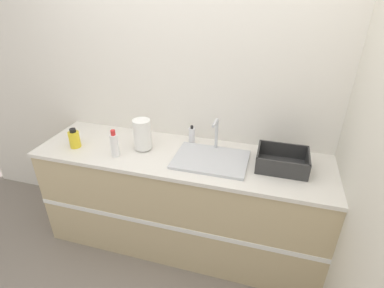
{
  "coord_description": "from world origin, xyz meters",
  "views": [
    {
      "loc": [
        0.63,
        -1.55,
        2.04
      ],
      "look_at": [
        0.09,
        0.28,
        1.0
      ],
      "focal_mm": 28.0,
      "sensor_mm": 36.0,
      "label": 1
    }
  ],
  "objects_px": {
    "dish_rack": "(282,162)",
    "bottle_yellow": "(74,139)",
    "paper_towel_roll": "(142,135)",
    "soap_dispenser": "(192,135)",
    "bottle_white_spray": "(115,145)",
    "sink": "(211,158)"
  },
  "relations": [
    {
      "from": "dish_rack",
      "to": "bottle_yellow",
      "type": "relative_size",
      "value": 2.23
    },
    {
      "from": "sink",
      "to": "dish_rack",
      "type": "height_order",
      "value": "sink"
    },
    {
      "from": "dish_rack",
      "to": "sink",
      "type": "bearing_deg",
      "value": -174.58
    },
    {
      "from": "dish_rack",
      "to": "bottle_white_spray",
      "type": "xyz_separation_m",
      "value": [
        -1.2,
        -0.18,
        0.05
      ]
    },
    {
      "from": "sink",
      "to": "paper_towel_roll",
      "type": "distance_m",
      "value": 0.56
    },
    {
      "from": "dish_rack",
      "to": "bottle_yellow",
      "type": "xyz_separation_m",
      "value": [
        -1.58,
        -0.15,
        0.03
      ]
    },
    {
      "from": "paper_towel_roll",
      "to": "soap_dispenser",
      "type": "xyz_separation_m",
      "value": [
        0.34,
        0.2,
        -0.06
      ]
    },
    {
      "from": "paper_towel_roll",
      "to": "dish_rack",
      "type": "relative_size",
      "value": 0.7
    },
    {
      "from": "bottle_yellow",
      "to": "soap_dispenser",
      "type": "distance_m",
      "value": 0.93
    },
    {
      "from": "dish_rack",
      "to": "bottle_white_spray",
      "type": "relative_size",
      "value": 1.65
    },
    {
      "from": "paper_towel_roll",
      "to": "bottle_yellow",
      "type": "xyz_separation_m",
      "value": [
        -0.53,
        -0.12,
        -0.06
      ]
    },
    {
      "from": "bottle_white_spray",
      "to": "paper_towel_roll",
      "type": "bearing_deg",
      "value": 45.58
    },
    {
      "from": "dish_rack",
      "to": "soap_dispenser",
      "type": "distance_m",
      "value": 0.73
    },
    {
      "from": "paper_towel_roll",
      "to": "dish_rack",
      "type": "distance_m",
      "value": 1.05
    },
    {
      "from": "sink",
      "to": "soap_dispenser",
      "type": "distance_m",
      "value": 0.31
    },
    {
      "from": "soap_dispenser",
      "to": "paper_towel_roll",
      "type": "bearing_deg",
      "value": -149.16
    },
    {
      "from": "sink",
      "to": "bottle_white_spray",
      "type": "xyz_separation_m",
      "value": [
        -0.7,
        -0.14,
        0.08
      ]
    },
    {
      "from": "bottle_yellow",
      "to": "bottle_white_spray",
      "type": "bearing_deg",
      "value": -5.67
    },
    {
      "from": "bottle_yellow",
      "to": "soap_dispenser",
      "type": "relative_size",
      "value": 1.03
    },
    {
      "from": "dish_rack",
      "to": "bottle_yellow",
      "type": "bearing_deg",
      "value": -174.73
    },
    {
      "from": "dish_rack",
      "to": "bottle_white_spray",
      "type": "distance_m",
      "value": 1.22
    },
    {
      "from": "bottle_yellow",
      "to": "soap_dispenser",
      "type": "height_order",
      "value": "bottle_yellow"
    }
  ]
}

